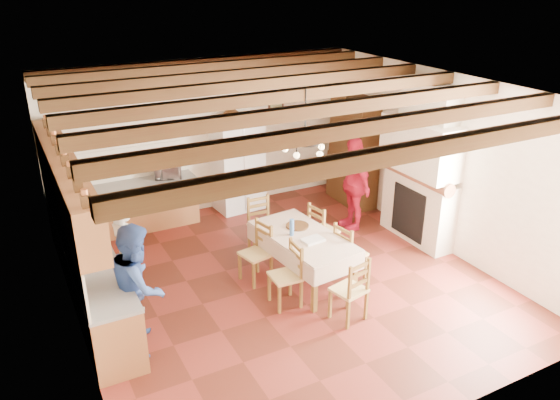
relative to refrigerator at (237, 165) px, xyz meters
The scene contains 31 objects.
floor 3.18m from the refrigerator, 100.40° to the right, with size 6.00×6.50×0.02m, color #4F1E14.
ceiling 3.70m from the refrigerator, 100.40° to the right, with size 6.00×6.50×0.02m, color white.
wall_back 0.85m from the refrigerator, 154.38° to the left, with size 6.00×0.02×3.00m, color beige.
wall_front 6.31m from the refrigerator, 95.02° to the right, with size 6.00×0.02×3.00m, color beige.
wall_left 4.69m from the refrigerator, 139.91° to the right, with size 0.02×6.50×3.00m, color beige.
wall_right 3.92m from the refrigerator, 50.61° to the right, with size 0.02×6.50×3.00m, color beige.
ceiling_beams 3.65m from the refrigerator, 100.40° to the right, with size 6.00×6.30×0.16m, color #3C2212, non-canonical shape.
lower_cabinets_left 3.82m from the refrigerator, 149.09° to the right, with size 0.60×4.30×0.86m, color brown.
lower_cabinets_back 2.15m from the refrigerator, behind, with size 2.30×0.60×0.86m, color brown.
countertop_left 3.79m from the refrigerator, 149.09° to the right, with size 0.62×4.30×0.04m, color gray.
countertop_back 2.10m from the refrigerator, behind, with size 2.34×0.62×0.04m, color gray.
backsplash_left 4.05m from the refrigerator, 151.16° to the right, with size 0.03×4.30×0.60m, color white.
backsplash_back 2.13m from the refrigerator, behind, with size 2.30×0.03×0.60m, color white.
upper_cabinets 4.01m from the refrigerator, 150.03° to the right, with size 0.35×4.20×0.70m, color brown.
fireplace 3.57m from the refrigerator, 52.19° to the right, with size 0.56×1.60×2.80m, color beige, non-canonical shape.
wall_picture 1.40m from the refrigerator, 13.16° to the left, with size 0.34×0.03×0.42m, color black.
refrigerator is the anchor object (origin of this frame).
hutch 2.36m from the refrigerator, 20.93° to the right, with size 0.51×1.22×2.22m, color #3B200F, non-canonical shape.
dining_table 3.10m from the refrigerator, 94.74° to the right, with size 1.08×1.86×0.78m.
chandelier 3.37m from the refrigerator, 94.74° to the right, with size 0.47×0.47×0.03m, color black.
chair_left_near 3.67m from the refrigerator, 102.98° to the right, with size 0.42×0.40×0.96m, color brown, non-canonical shape.
chair_left_far 2.93m from the refrigerator, 108.27° to the right, with size 0.42×0.40×0.96m, color brown, non-canonical shape.
chair_right_near 3.46m from the refrigerator, 83.28° to the right, with size 0.42×0.40×0.96m, color brown, non-canonical shape.
chair_right_far 2.63m from the refrigerator, 80.10° to the right, with size 0.42×0.40×0.96m, color brown, non-canonical shape.
chair_end_near 4.29m from the refrigerator, 92.85° to the right, with size 0.42×0.40×0.96m, color brown, non-canonical shape.
chair_end_far 2.01m from the refrigerator, 101.24° to the right, with size 0.42×0.40×0.96m, color brown, non-canonical shape.
person_man 3.81m from the refrigerator, 137.11° to the right, with size 0.60×0.39×1.64m, color beige.
person_woman_blue 4.49m from the refrigerator, 129.44° to the right, with size 0.82×0.64×1.69m, color #2F4D95.
person_woman_red 2.39m from the refrigerator, 51.29° to the right, with size 1.03×0.43×1.76m, color red.
microwave 1.42m from the refrigerator, behind, with size 0.49×0.33×0.27m, color silver.
fridge_vase 1.07m from the refrigerator, behind, with size 0.31×0.31×0.33m, color #3B200F.
Camera 1 is at (-3.46, -6.46, 4.50)m, focal length 35.00 mm.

